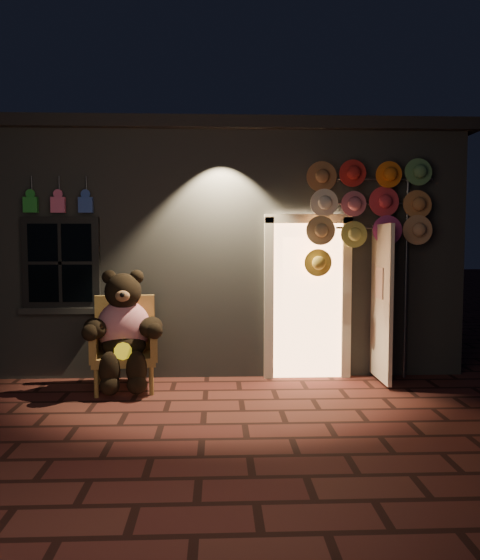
{
  "coord_description": "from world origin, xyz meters",
  "views": [
    {
      "loc": [
        0.15,
        -5.77,
        1.82
      ],
      "look_at": [
        0.43,
        1.0,
        1.35
      ],
      "focal_mm": 35.0,
      "sensor_mm": 36.0,
      "label": 1
    }
  ],
  "objects": [
    {
      "name": "hat_rack",
      "position": [
        2.11,
        1.28,
        2.25
      ],
      "size": [
        1.66,
        0.22,
        2.88
      ],
      "color": "#59595E",
      "rests_on": "ground"
    },
    {
      "name": "teddy_bear",
      "position": [
        -1.0,
        0.86,
        0.76
      ],
      "size": [
        1.04,
        0.86,
        1.44
      ],
      "rotation": [
        0.0,
        0.0,
        0.13
      ],
      "color": "red",
      "rests_on": "ground"
    },
    {
      "name": "ground",
      "position": [
        0.0,
        0.0,
        0.0
      ],
      "size": [
        60.0,
        60.0,
        0.0
      ],
      "primitive_type": "plane",
      "color": "#52261F",
      "rests_on": "ground"
    },
    {
      "name": "shop_building",
      "position": [
        0.0,
        3.99,
        1.74
      ],
      "size": [
        7.3,
        5.95,
        3.51
      ],
      "color": "slate",
      "rests_on": "ground"
    },
    {
      "name": "wicker_armchair",
      "position": [
        -1.01,
        1.01,
        0.57
      ],
      "size": [
        0.87,
        0.8,
        1.14
      ],
      "rotation": [
        0.0,
        0.0,
        0.13
      ],
      "color": "olive",
      "rests_on": "ground"
    }
  ]
}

